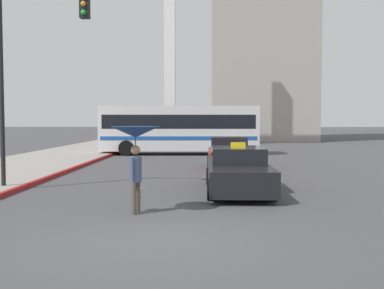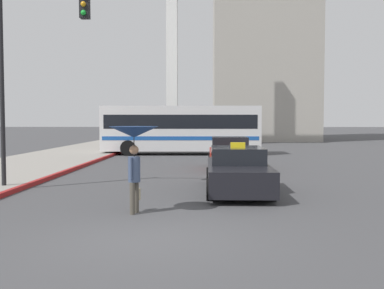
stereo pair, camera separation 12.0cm
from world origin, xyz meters
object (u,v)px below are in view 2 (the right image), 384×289
at_px(city_bus, 181,128).
at_px(monument_cross, 172,5).
at_px(sedan_red, 230,154).
at_px(pedestrian_with_umbrella, 134,141).
at_px(traffic_light, 33,50).
at_px(taxi, 238,171).

relative_size(city_bus, monument_cross, 0.49).
bearing_deg(monument_cross, sedan_red, -77.25).
bearing_deg(monument_cross, pedestrian_with_umbrella, -87.43).
xyz_separation_m(sedan_red, traffic_light, (-6.40, -6.43, 3.71)).
xyz_separation_m(sedan_red, pedestrian_with_umbrella, (-2.73, -9.88, 1.05)).
bearing_deg(sedan_red, traffic_light, 45.11).
distance_m(taxi, monument_cross, 26.76).
bearing_deg(sedan_red, taxi, 89.23).
bearing_deg(traffic_light, monument_cross, 84.16).
bearing_deg(pedestrian_with_umbrella, taxi, -22.16).
relative_size(pedestrian_with_umbrella, traffic_light, 0.32).
distance_m(sedan_red, monument_cross, 21.10).
relative_size(sedan_red, city_bus, 0.40).
xyz_separation_m(taxi, sedan_red, (0.09, 6.53, 0.02)).
distance_m(sedan_red, traffic_light, 9.80).
distance_m(city_bus, pedestrian_with_umbrella, 18.65).
distance_m(taxi, pedestrian_with_umbrella, 4.40).
height_order(sedan_red, monument_cross, monument_cross).
relative_size(sedan_red, monument_cross, 0.20).
height_order(pedestrian_with_umbrella, monument_cross, monument_cross).
xyz_separation_m(city_bus, monument_cross, (-1.25, 8.72, 10.03)).
bearing_deg(pedestrian_with_umbrella, traffic_light, 62.90).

